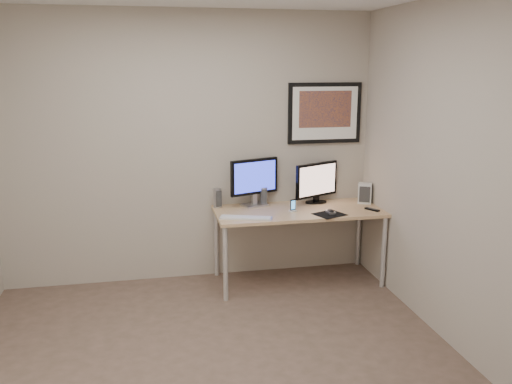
{
  "coord_description": "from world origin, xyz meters",
  "views": [
    {
      "loc": [
        -0.41,
        -3.49,
        2.09
      ],
      "look_at": [
        0.53,
        1.1,
        0.99
      ],
      "focal_mm": 38.0,
      "sensor_mm": 36.0,
      "label": 1
    }
  ],
  "objects_px": {
    "monitor_tv": "(317,182)",
    "keyboard": "(246,218)",
    "phone_dock": "(293,205)",
    "framed_art": "(325,113)",
    "monitor_large": "(254,180)",
    "desk": "(298,216)",
    "fan_unit": "(365,193)",
    "speaker_left": "(217,198)",
    "speaker_right": "(264,196)"
  },
  "relations": [
    {
      "from": "monitor_tv",
      "to": "keyboard",
      "type": "bearing_deg",
      "value": -177.92
    },
    {
      "from": "phone_dock",
      "to": "keyboard",
      "type": "relative_size",
      "value": 0.25
    },
    {
      "from": "framed_art",
      "to": "monitor_large",
      "type": "bearing_deg",
      "value": -172.31
    },
    {
      "from": "desk",
      "to": "fan_unit",
      "type": "bearing_deg",
      "value": 8.96
    },
    {
      "from": "keyboard",
      "to": "monitor_tv",
      "type": "bearing_deg",
      "value": 46.15
    },
    {
      "from": "speaker_left",
      "to": "keyboard",
      "type": "distance_m",
      "value": 0.49
    },
    {
      "from": "fan_unit",
      "to": "keyboard",
      "type": "bearing_deg",
      "value": -141.37
    },
    {
      "from": "desk",
      "to": "speaker_right",
      "type": "xyz_separation_m",
      "value": [
        -0.29,
        0.25,
        0.16
      ]
    },
    {
      "from": "framed_art",
      "to": "speaker_right",
      "type": "distance_m",
      "value": 1.03
    },
    {
      "from": "framed_art",
      "to": "monitor_tv",
      "type": "height_order",
      "value": "framed_art"
    },
    {
      "from": "phone_dock",
      "to": "fan_unit",
      "type": "distance_m",
      "value": 0.81
    },
    {
      "from": "speaker_left",
      "to": "phone_dock",
      "type": "distance_m",
      "value": 0.74
    },
    {
      "from": "desk",
      "to": "phone_dock",
      "type": "relative_size",
      "value": 13.37
    },
    {
      "from": "speaker_right",
      "to": "fan_unit",
      "type": "distance_m",
      "value": 1.02
    },
    {
      "from": "speaker_right",
      "to": "phone_dock",
      "type": "xyz_separation_m",
      "value": [
        0.22,
        -0.3,
        -0.03
      ]
    },
    {
      "from": "monitor_large",
      "to": "fan_unit",
      "type": "xyz_separation_m",
      "value": [
        1.11,
        -0.12,
        -0.16
      ]
    },
    {
      "from": "desk",
      "to": "monitor_tv",
      "type": "xyz_separation_m",
      "value": [
        0.25,
        0.21,
        0.29
      ]
    },
    {
      "from": "framed_art",
      "to": "speaker_left",
      "type": "distance_m",
      "value": 1.36
    },
    {
      "from": "speaker_left",
      "to": "monitor_large",
      "type": "bearing_deg",
      "value": -17.7
    },
    {
      "from": "speaker_right",
      "to": "framed_art",
      "type": "bearing_deg",
      "value": 14.37
    },
    {
      "from": "framed_art",
      "to": "speaker_right",
      "type": "height_order",
      "value": "framed_art"
    },
    {
      "from": "framed_art",
      "to": "keyboard",
      "type": "height_order",
      "value": "framed_art"
    },
    {
      "from": "speaker_left",
      "to": "speaker_right",
      "type": "distance_m",
      "value": 0.46
    },
    {
      "from": "fan_unit",
      "to": "desk",
      "type": "bearing_deg",
      "value": -146.22
    },
    {
      "from": "desk",
      "to": "monitor_large",
      "type": "height_order",
      "value": "monitor_large"
    },
    {
      "from": "speaker_right",
      "to": "fan_unit",
      "type": "height_order",
      "value": "fan_unit"
    },
    {
      "from": "phone_dock",
      "to": "fan_unit",
      "type": "bearing_deg",
      "value": -7.01
    },
    {
      "from": "monitor_tv",
      "to": "speaker_right",
      "type": "height_order",
      "value": "monitor_tv"
    },
    {
      "from": "fan_unit",
      "to": "framed_art",
      "type": "bearing_deg",
      "value": 174.61
    },
    {
      "from": "desk",
      "to": "phone_dock",
      "type": "bearing_deg",
      "value": -142.93
    },
    {
      "from": "keyboard",
      "to": "fan_unit",
      "type": "bearing_deg",
      "value": 32.57
    },
    {
      "from": "framed_art",
      "to": "phone_dock",
      "type": "xyz_separation_m",
      "value": [
        -0.42,
        -0.39,
        -0.83
      ]
    },
    {
      "from": "framed_art",
      "to": "keyboard",
      "type": "relative_size",
      "value": 1.58
    },
    {
      "from": "monitor_tv",
      "to": "speaker_right",
      "type": "relative_size",
      "value": 2.71
    },
    {
      "from": "monitor_large",
      "to": "keyboard",
      "type": "xyz_separation_m",
      "value": [
        -0.17,
        -0.43,
        -0.25
      ]
    },
    {
      "from": "framed_art",
      "to": "fan_unit",
      "type": "relative_size",
      "value": 3.69
    },
    {
      "from": "framed_art",
      "to": "speaker_right",
      "type": "relative_size",
      "value": 4.17
    },
    {
      "from": "monitor_large",
      "to": "speaker_left",
      "type": "height_order",
      "value": "monitor_large"
    },
    {
      "from": "framed_art",
      "to": "monitor_large",
      "type": "xyz_separation_m",
      "value": [
        -0.74,
        -0.1,
        -0.63
      ]
    },
    {
      "from": "monitor_tv",
      "to": "phone_dock",
      "type": "distance_m",
      "value": 0.44
    },
    {
      "from": "framed_art",
      "to": "phone_dock",
      "type": "relative_size",
      "value": 6.27
    },
    {
      "from": "keyboard",
      "to": "desk",
      "type": "bearing_deg",
      "value": 38.63
    },
    {
      "from": "desk",
      "to": "speaker_left",
      "type": "bearing_deg",
      "value": 162.05
    },
    {
      "from": "desk",
      "to": "framed_art",
      "type": "xyz_separation_m",
      "value": [
        0.35,
        0.33,
        0.96
      ]
    },
    {
      "from": "monitor_large",
      "to": "fan_unit",
      "type": "relative_size",
      "value": 2.45
    },
    {
      "from": "desk",
      "to": "speaker_left",
      "type": "xyz_separation_m",
      "value": [
        -0.75,
        0.24,
        0.16
      ]
    },
    {
      "from": "desk",
      "to": "speaker_right",
      "type": "height_order",
      "value": "speaker_right"
    },
    {
      "from": "monitor_tv",
      "to": "fan_unit",
      "type": "height_order",
      "value": "monitor_tv"
    },
    {
      "from": "keyboard",
      "to": "monitor_large",
      "type": "bearing_deg",
      "value": 87.69
    },
    {
      "from": "speaker_right",
      "to": "phone_dock",
      "type": "height_order",
      "value": "speaker_right"
    }
  ]
}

